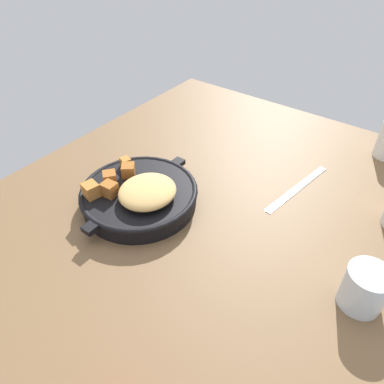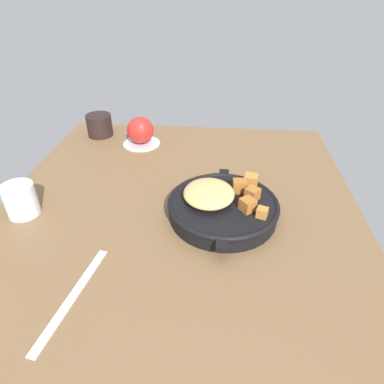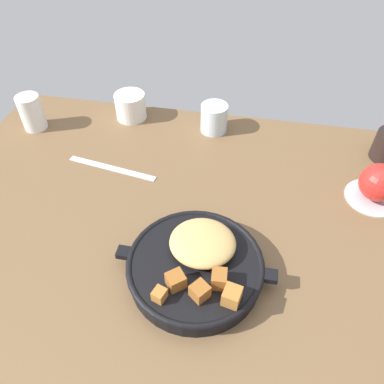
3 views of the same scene
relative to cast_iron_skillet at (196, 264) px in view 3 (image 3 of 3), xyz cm
name	(u,v)px [view 3 (image 3 of 3)]	position (x,y,z in cm)	size (l,w,h in cm)	color
ground_plane	(178,230)	(-5.73, 10.25, -4.02)	(111.72, 85.11, 2.40)	brown
cast_iron_skillet	(196,264)	(0.00, 0.00, 0.00)	(29.15, 24.81, 7.14)	black
saucer_plate	(372,197)	(34.82, 26.26, -2.52)	(11.82, 11.82, 0.60)	#B7BABF
red_apple	(379,183)	(34.82, 26.26, 1.93)	(8.31, 8.31, 8.31)	red
butter_knife	(112,168)	(-25.08, 24.89, -2.64)	(22.66, 1.60, 0.36)	silver
water_glass_short	(214,118)	(-3.43, 45.00, 0.91)	(7.06, 7.06, 7.47)	silver
white_creamer_pitcher	(32,112)	(-50.82, 37.24, 1.85)	(6.01, 6.01, 9.35)	white
ceramic_mug_white	(131,106)	(-26.79, 46.68, 0.73)	(8.27, 8.27, 7.11)	silver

